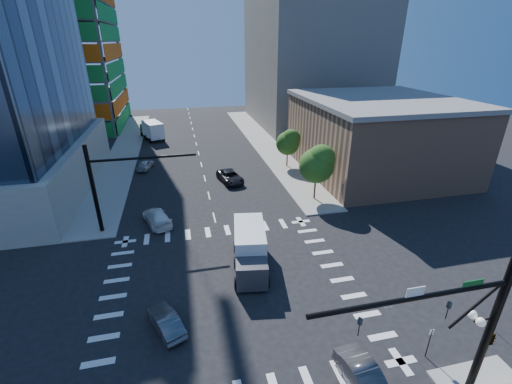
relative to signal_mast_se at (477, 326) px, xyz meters
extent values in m
plane|color=black|center=(-10.60, 11.50, -5.01)|extent=(160.00, 160.00, 0.00)
cube|color=silver|center=(-10.60, 11.50, -5.00)|extent=(20.00, 20.00, 0.01)
cube|color=gray|center=(1.90, 51.50, -4.93)|extent=(5.00, 60.00, 0.15)
cube|color=gray|center=(-23.10, 51.50, -4.93)|extent=(5.00, 60.00, 0.15)
cube|color=#1A9038|center=(-25.50, 73.50, 19.49)|extent=(0.12, 24.00, 49.00)
cube|color=#9D745B|center=(14.40, 33.50, -0.01)|extent=(20.00, 22.00, 10.00)
cube|color=slate|center=(14.40, 33.50, 5.29)|extent=(20.50, 22.50, 0.60)
cube|color=#66615C|center=(16.40, 66.50, 8.99)|extent=(24.00, 30.00, 28.00)
cylinder|color=black|center=(0.90, 0.00, -0.36)|extent=(0.40, 0.40, 9.00)
cylinder|color=black|center=(-4.10, 0.00, 2.54)|extent=(10.00, 0.24, 0.24)
cylinder|color=black|center=(-0.50, 0.00, 1.44)|extent=(2.50, 0.14, 2.50)
imported|color=black|center=(-2.10, 0.00, 1.44)|extent=(0.16, 0.20, 1.00)
imported|color=black|center=(-6.60, 0.00, 1.44)|extent=(0.16, 0.20, 1.00)
imported|color=black|center=(1.15, 0.00, -1.01)|extent=(0.53, 2.48, 1.00)
cube|color=white|center=(-4.10, 0.00, 2.89)|extent=(0.90, 0.04, 0.50)
cube|color=#0C581E|center=(-1.10, 0.00, 2.84)|extent=(1.10, 0.04, 0.28)
cylinder|color=black|center=(0.30, 0.00, 0.34)|extent=(1.20, 0.08, 0.08)
sphere|color=white|center=(-0.20, 0.25, 0.54)|extent=(0.44, 0.44, 0.44)
sphere|color=white|center=(-0.20, -0.25, 0.54)|extent=(0.44, 0.44, 0.44)
cylinder|color=black|center=(-22.10, 23.00, -0.36)|extent=(0.40, 0.40, 9.00)
cylinder|color=black|center=(-17.10, 23.00, 2.54)|extent=(10.00, 0.24, 0.24)
imported|color=black|center=(-16.10, 23.00, 1.44)|extent=(0.16, 0.20, 1.00)
cylinder|color=#382316|center=(1.90, 25.50, -3.72)|extent=(0.20, 0.20, 2.27)
sphere|color=#1C5316|center=(1.90, 25.50, -0.63)|extent=(4.16, 4.16, 4.16)
sphere|color=#3C6521|center=(2.30, 25.20, 0.34)|extent=(3.25, 3.25, 3.25)
cylinder|color=#382316|center=(2.20, 37.50, -3.90)|extent=(0.20, 0.20, 1.92)
sphere|color=#1C5316|center=(2.20, 37.50, -1.28)|extent=(3.52, 3.52, 3.52)
sphere|color=#3C6521|center=(2.60, 37.20, -0.46)|extent=(2.75, 2.75, 2.75)
cylinder|color=black|center=(0.10, 2.50, -3.91)|extent=(0.06, 0.06, 2.20)
cube|color=silver|center=(0.10, 2.50, -3.01)|extent=(0.30, 0.03, 0.40)
imported|color=#47474C|center=(-4.71, 1.33, -4.26)|extent=(2.03, 4.70, 1.50)
imported|color=black|center=(-7.27, 33.34, -4.25)|extent=(3.62, 5.90, 1.53)
imported|color=white|center=(-16.65, 23.50, -4.24)|extent=(3.74, 5.67, 1.53)
imported|color=#AEB1B6|center=(-18.98, 41.22, -4.30)|extent=(2.58, 4.40, 1.41)
imported|color=#535258|center=(-15.57, 8.35, -4.35)|extent=(2.87, 4.23, 1.32)
cube|color=silver|center=(-8.62, 13.67, -2.99)|extent=(3.36, 5.66, 2.77)
cube|color=#39383F|center=(-8.62, 13.67, -3.68)|extent=(2.72, 2.28, 2.02)
cube|color=white|center=(-18.81, 59.03, -2.90)|extent=(4.41, 6.11, 2.88)
cube|color=#39383F|center=(-18.81, 59.03, -3.62)|extent=(3.08, 2.75, 2.10)
camera|label=1|loc=(-13.51, -9.98, 12.95)|focal=24.00mm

